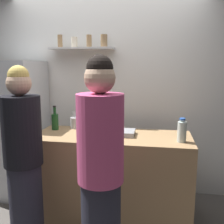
% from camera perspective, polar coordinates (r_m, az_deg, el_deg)
% --- Properties ---
extents(back_wall_assembly, '(4.80, 0.32, 2.60)m').
position_cam_1_polar(back_wall_assembly, '(3.42, -1.06, 4.36)').
color(back_wall_assembly, white).
rests_on(back_wall_assembly, ground).
extents(refrigerator, '(0.60, 0.69, 1.71)m').
position_cam_1_polar(refrigerator, '(3.50, -20.14, -3.58)').
color(refrigerator, silver).
rests_on(refrigerator, ground).
extents(counter, '(1.66, 0.67, 0.92)m').
position_cam_1_polar(counter, '(2.90, 0.00, -14.00)').
color(counter, '#9E7A51').
rests_on(counter, ground).
extents(baking_pan, '(0.34, 0.24, 0.05)m').
position_cam_1_polar(baking_pan, '(2.75, 1.49, -4.57)').
color(baking_pan, gray).
rests_on(baking_pan, counter).
extents(utensil_holder, '(0.11, 0.11, 0.21)m').
position_cam_1_polar(utensil_holder, '(3.06, -8.17, -2.38)').
color(utensil_holder, '#B2B2B7').
rests_on(utensil_holder, counter).
extents(wine_bottle_green_glass, '(0.08, 0.08, 0.28)m').
position_cam_1_polar(wine_bottle_green_glass, '(3.03, -12.52, -1.94)').
color(wine_bottle_green_glass, '#19471E').
rests_on(wine_bottle_green_glass, counter).
extents(wine_bottle_dark_glass, '(0.07, 0.07, 0.34)m').
position_cam_1_polar(wine_bottle_dark_glass, '(2.59, -5.73, -3.21)').
color(wine_bottle_dark_glass, black).
rests_on(wine_bottle_dark_glass, counter).
extents(water_bottle_plastic, '(0.09, 0.09, 0.23)m').
position_cam_1_polar(water_bottle_plastic, '(2.56, 15.23, -4.14)').
color(water_bottle_plastic, silver).
rests_on(water_bottle_plastic, counter).
extents(person_pink_top, '(0.34, 0.34, 1.72)m').
position_cam_1_polar(person_pink_top, '(1.94, -2.54, -13.72)').
color(person_pink_top, '#262633').
rests_on(person_pink_top, ground).
extents(person_blonde, '(0.34, 0.34, 1.65)m').
position_cam_1_polar(person_blonde, '(2.47, -18.99, -10.06)').
color(person_blonde, '#262633').
rests_on(person_blonde, ground).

